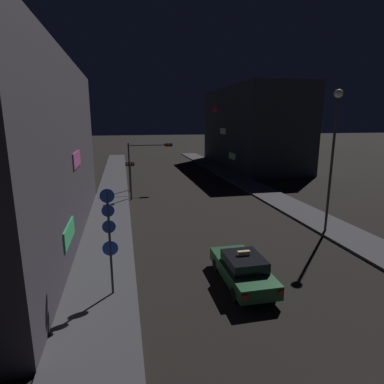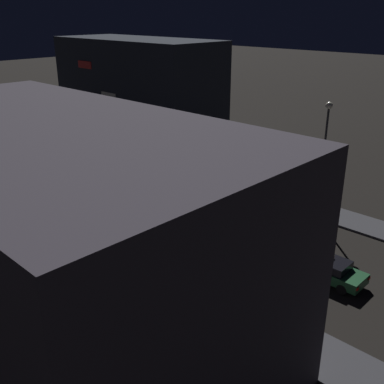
% 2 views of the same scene
% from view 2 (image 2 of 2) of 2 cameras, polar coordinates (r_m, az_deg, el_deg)
% --- Properties ---
extents(sidewalk_left, '(3.08, 66.47, 0.16)m').
position_cam_2_polar(sidewalk_left, '(39.10, -17.36, -2.04)').
color(sidewalk_left, '#424247').
rests_on(sidewalk_left, ground_plane).
extents(sidewalk_right, '(3.08, 66.47, 0.16)m').
position_cam_2_polar(sidewalk_right, '(47.42, -1.51, 3.15)').
color(sidewalk_right, '#424247').
rests_on(sidewalk_right, ground_plane).
extents(building_facade_left, '(11.98, 22.73, 10.80)m').
position_cam_2_polar(building_facade_left, '(22.48, -17.70, -5.15)').
color(building_facade_left, '#3D3842').
rests_on(building_facade_left, ground_plane).
extents(building_facade_right, '(9.26, 22.86, 12.01)m').
position_cam_2_polar(building_facade_right, '(59.98, -6.75, 12.78)').
color(building_facade_right, '#282D38').
rests_on(building_facade_right, ground_plane).
extents(taxi, '(1.82, 4.45, 1.62)m').
position_cam_2_polar(taxi, '(28.92, 16.68, -9.24)').
color(taxi, '#1E512D').
rests_on(taxi, ground_plane).
extents(traffic_light_overhead, '(4.57, 0.42, 4.97)m').
position_cam_2_polar(traffic_light_overhead, '(38.67, -12.53, 3.84)').
color(traffic_light_overhead, '#2D2D33').
rests_on(traffic_light_overhead, ground_plane).
extents(traffic_light_left_kerb, '(0.80, 0.42, 3.58)m').
position_cam_2_polar(traffic_light_left_kerb, '(35.21, -11.46, 0.31)').
color(traffic_light_left_kerb, '#2D2D33').
rests_on(traffic_light_left_kerb, ground_plane).
extents(sign_pole_left, '(0.63, 0.10, 4.50)m').
position_cam_2_polar(sign_pole_left, '(23.63, 10.20, -10.31)').
color(sign_pole_left, '#2D2D33').
rests_on(sign_pole_left, sidewalk_left).
extents(street_lamp_near_block, '(0.52, 0.52, 8.91)m').
position_cam_2_polar(street_lamp_near_block, '(35.47, 16.28, 6.03)').
color(street_lamp_near_block, '#2D2D33').
rests_on(street_lamp_near_block, sidewalk_right).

